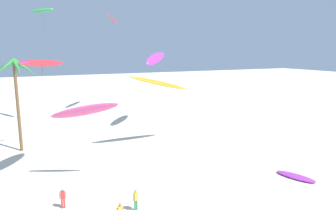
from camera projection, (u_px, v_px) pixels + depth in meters
palm_tree_2 at (15, 76)px, 34.63m from camera, size 4.73×4.79×11.00m
flying_kite_0 at (84, 111)px, 26.57m from camera, size 6.21×4.73×7.81m
flying_kite_1 at (156, 58)px, 46.27m from camera, size 6.13×6.55×12.02m
flying_kite_2 at (43, 63)px, 26.20m from camera, size 4.93×9.85×11.24m
flying_kite_3 at (42, 10)px, 46.50m from camera, size 3.75×6.94×18.50m
flying_kite_4 at (113, 19)px, 57.55m from camera, size 4.67×11.60×18.64m
flying_kite_5 at (159, 83)px, 36.81m from camera, size 8.60×5.58×9.32m
grounded_kite_1 at (296, 176)px, 28.51m from camera, size 2.41×3.90×0.30m
person_foreground_walker at (63, 197)px, 22.94m from camera, size 0.51×0.21×1.62m
person_mid_field at (136, 199)px, 22.52m from camera, size 0.47×0.31×1.72m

